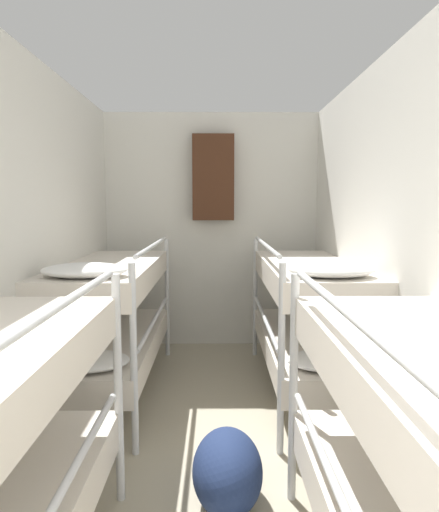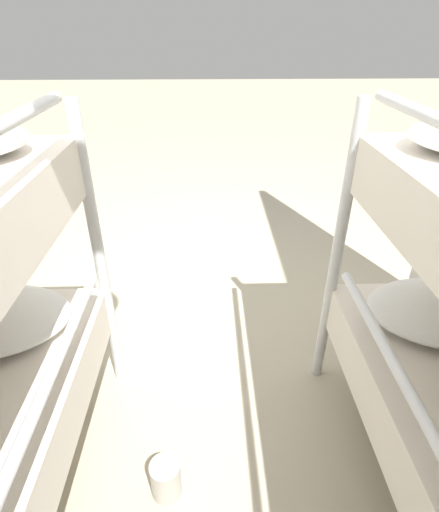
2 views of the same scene
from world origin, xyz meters
TOP-DOWN VIEW (x-y plane):
  - wall_right at (1.18, 2.61)m, footprint 0.06×5.33m
  - wall_back at (0.00, 5.24)m, footprint 2.42×0.06m
  - bunk_stack_left_far at (-0.80, 3.82)m, footprint 0.72×1.95m
  - bunk_stack_right_far at (0.80, 3.82)m, footprint 0.72×1.95m
  - duffel_bag at (0.11, 2.44)m, footprint 0.37×0.60m
  - hanging_coat at (0.02, 5.09)m, footprint 0.44×0.12m

SIDE VIEW (x-z plane):
  - duffel_bag at x=0.11m, z-range 0.00..0.37m
  - bunk_stack_left_far at x=-0.80m, z-range 0.08..1.33m
  - bunk_stack_right_far at x=0.80m, z-range 0.08..1.33m
  - wall_right at x=1.18m, z-range 0.00..2.55m
  - wall_back at x=0.00m, z-range 0.00..2.55m
  - hanging_coat at x=0.02m, z-range 1.40..2.30m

